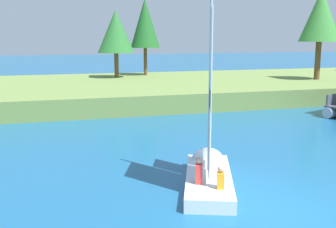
{
  "coord_description": "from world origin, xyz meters",
  "views": [
    {
      "loc": [
        -5.43,
        -8.65,
        4.55
      ],
      "look_at": [
        -0.41,
        8.46,
        1.2
      ],
      "focal_mm": 44.1,
      "sensor_mm": 36.0,
      "label": 1
    }
  ],
  "objects_px": {
    "shoreline_tree_left": "(116,32)",
    "sailboat": "(208,165)",
    "shoreline_tree_centre": "(321,16)",
    "shoreline_tree_midleft": "(145,23)"
  },
  "relations": [
    {
      "from": "shoreline_tree_midleft",
      "to": "sailboat",
      "type": "bearing_deg",
      "value": -98.44
    },
    {
      "from": "shoreline_tree_left",
      "to": "sailboat",
      "type": "bearing_deg",
      "value": -91.81
    },
    {
      "from": "shoreline_tree_left",
      "to": "shoreline_tree_midleft",
      "type": "bearing_deg",
      "value": 27.4
    },
    {
      "from": "shoreline_tree_midleft",
      "to": "sailboat",
      "type": "relative_size",
      "value": 0.99
    },
    {
      "from": "shoreline_tree_centre",
      "to": "sailboat",
      "type": "xyz_separation_m",
      "value": [
        -15.81,
        -16.28,
        -5.72
      ]
    },
    {
      "from": "shoreline_tree_midleft",
      "to": "shoreline_tree_left",
      "type": "bearing_deg",
      "value": -152.6
    },
    {
      "from": "shoreline_tree_left",
      "to": "shoreline_tree_centre",
      "type": "distance_m",
      "value": 16.29
    },
    {
      "from": "shoreline_tree_centre",
      "to": "sailboat",
      "type": "distance_m",
      "value": 23.4
    },
    {
      "from": "shoreline_tree_centre",
      "to": "shoreline_tree_midleft",
      "type": "bearing_deg",
      "value": 148.75
    },
    {
      "from": "shoreline_tree_centre",
      "to": "sailboat",
      "type": "bearing_deg",
      "value": -134.16
    }
  ]
}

